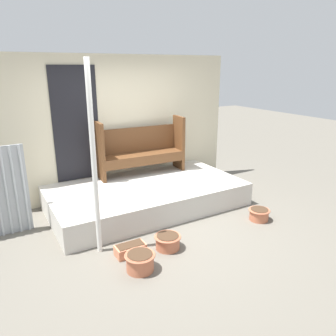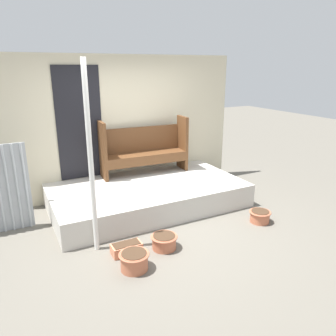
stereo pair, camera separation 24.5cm
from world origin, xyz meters
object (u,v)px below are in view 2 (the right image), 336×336
at_px(support_post, 91,161).
at_px(flower_pot_right, 260,216).
at_px(planter_box_rect, 127,248).
at_px(flower_pot_left, 134,260).
at_px(bench, 144,147).
at_px(flower_pot_middle, 164,241).

relative_size(support_post, flower_pot_right, 7.24).
height_order(flower_pot_right, planter_box_rect, flower_pot_right).
height_order(support_post, flower_pot_left, support_post).
xyz_separation_m(bench, flower_pot_left, (-1.15, -2.32, -0.79)).
xyz_separation_m(flower_pot_left, flower_pot_right, (2.26, 0.27, -0.02)).
distance_m(flower_pot_left, flower_pot_middle, 0.61).
height_order(support_post, planter_box_rect, support_post).
height_order(flower_pot_middle, flower_pot_right, flower_pot_middle).
relative_size(bench, planter_box_rect, 4.20).
xyz_separation_m(support_post, bench, (1.43, 1.65, -0.34)).
bearing_deg(flower_pot_middle, planter_box_rect, 166.62).
distance_m(support_post, flower_pot_left, 1.34).
distance_m(support_post, flower_pot_right, 2.81).
bearing_deg(flower_pot_middle, flower_pot_right, 0.15).
relative_size(flower_pot_middle, flower_pot_right, 1.08).
bearing_deg(flower_pot_left, bench, 63.58).
bearing_deg(flower_pot_right, planter_box_rect, 177.03).
bearing_deg(bench, support_post, -128.15).
relative_size(support_post, flower_pot_middle, 6.74).
bearing_deg(planter_box_rect, support_post, 138.47).
distance_m(flower_pot_right, planter_box_rect, 2.22).
xyz_separation_m(flower_pot_left, planter_box_rect, (0.04, 0.38, -0.05)).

